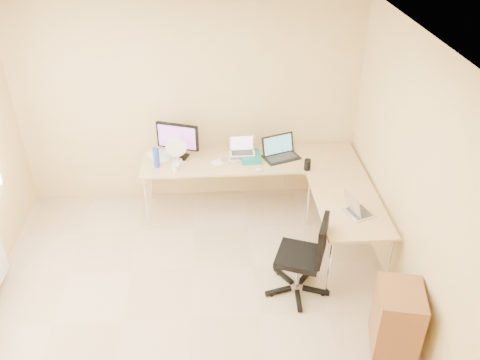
{
  "coord_description": "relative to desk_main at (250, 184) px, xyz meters",
  "views": [
    {
      "loc": [
        0.26,
        -3.46,
        3.77
      ],
      "look_at": [
        0.55,
        1.1,
        0.9
      ],
      "focal_mm": 37.46,
      "sensor_mm": 36.0,
      "label": 1
    }
  ],
  "objects": [
    {
      "name": "book_stack",
      "position": [
        0.0,
        0.01,
        0.39
      ],
      "size": [
        0.25,
        0.33,
        0.05
      ],
      "primitive_type": "cube",
      "rotation": [
        0.0,
        0.0,
        0.04
      ],
      "color": "#11746D",
      "rests_on": "desk_main"
    },
    {
      "name": "cd_stack",
      "position": [
        -0.31,
        -0.06,
        0.38
      ],
      "size": [
        0.16,
        0.16,
        0.03
      ],
      "primitive_type": "cylinder",
      "rotation": [
        0.0,
        0.0,
        0.24
      ],
      "color": "silver",
      "rests_on": "desk_main"
    },
    {
      "name": "keyboard",
      "position": [
        -0.27,
        -0.03,
        0.37
      ],
      "size": [
        0.44,
        0.28,
        0.02
      ],
      "primitive_type": "cube",
      "rotation": [
        0.0,
        0.0,
        0.41
      ],
      "color": "white",
      "rests_on": "desk_main"
    },
    {
      "name": "laptop_return",
      "position": [
        1.03,
        -1.2,
        0.47
      ],
      "size": [
        0.39,
        0.35,
        0.22
      ],
      "primitive_type": "cube",
      "rotation": [
        0.0,
        0.0,
        1.93
      ],
      "color": "silver",
      "rests_on": "desk_return"
    },
    {
      "name": "monitor",
      "position": [
        -0.88,
        0.11,
        0.59
      ],
      "size": [
        0.55,
        0.34,
        0.45
      ],
      "primitive_type": "cube",
      "rotation": [
        0.0,
        0.0,
        -0.34
      ],
      "color": "black",
      "rests_on": "desk_main"
    },
    {
      "name": "laptop_center",
      "position": [
        -0.1,
        0.05,
        0.52
      ],
      "size": [
        0.32,
        0.25,
        0.2
      ],
      "primitive_type": "cube",
      "rotation": [
        0.0,
        0.0,
        0.02
      ],
      "color": "silver",
      "rests_on": "desk_main"
    },
    {
      "name": "mug",
      "position": [
        -0.91,
        -0.23,
        0.41
      ],
      "size": [
        0.12,
        0.12,
        0.09
      ],
      "primitive_type": "imported",
      "rotation": [
        0.0,
        0.0,
        0.41
      ],
      "color": "white",
      "rests_on": "desk_main"
    },
    {
      "name": "white_box",
      "position": [
        -0.98,
        0.12,
        0.41
      ],
      "size": [
        0.25,
        0.19,
        0.08
      ],
      "primitive_type": "cube",
      "rotation": [
        0.0,
        0.0,
        -0.09
      ],
      "color": "silver",
      "rests_on": "desk_main"
    },
    {
      "name": "wall_right",
      "position": [
        1.38,
        -1.85,
        0.93
      ],
      "size": [
        0.0,
        4.5,
        4.5
      ],
      "primitive_type": "plane",
      "rotation": [
        1.57,
        0.0,
        -1.57
      ],
      "color": "tan",
      "rests_on": "ground"
    },
    {
      "name": "wall_back",
      "position": [
        -0.72,
        0.4,
        0.93
      ],
      "size": [
        4.5,
        0.0,
        4.5
      ],
      "primitive_type": "plane",
      "rotation": [
        1.57,
        0.0,
        0.0
      ],
      "color": "tan",
      "rests_on": "ground"
    },
    {
      "name": "office_chair",
      "position": [
        0.37,
        -1.51,
        0.14
      ],
      "size": [
        0.73,
        0.73,
        0.94
      ],
      "primitive_type": "cube",
      "rotation": [
        0.0,
        0.0,
        -0.36
      ],
      "color": "black",
      "rests_on": "ground"
    },
    {
      "name": "floor",
      "position": [
        -0.72,
        -1.85,
        -0.36
      ],
      "size": [
        4.5,
        4.5,
        0.0
      ],
      "primitive_type": "plane",
      "color": "tan",
      "rests_on": "ground"
    },
    {
      "name": "black_cup",
      "position": [
        0.65,
        -0.3,
        0.43
      ],
      "size": [
        0.1,
        0.1,
        0.13
      ],
      "primitive_type": "cylinder",
      "rotation": [
        0.0,
        0.0,
        -0.27
      ],
      "color": "black",
      "rests_on": "desk_main"
    },
    {
      "name": "laptop_black",
      "position": [
        0.38,
        0.0,
        0.5
      ],
      "size": [
        0.51,
        0.44,
        0.27
      ],
      "primitive_type": "cube",
      "rotation": [
        0.0,
        0.0,
        0.36
      ],
      "color": "black",
      "rests_on": "desk_main"
    },
    {
      "name": "cabinet",
      "position": [
        1.13,
        -2.3,
        -0.01
      ],
      "size": [
        0.48,
        0.55,
        0.66
      ],
      "primitive_type": "cube",
      "rotation": [
        0.0,
        0.0,
        -0.21
      ],
      "color": "olive",
      "rests_on": "ground"
    },
    {
      "name": "desk_fan",
      "position": [
        -0.89,
        -0.01,
        0.52
      ],
      "size": [
        0.26,
        0.26,
        0.32
      ],
      "primitive_type": "cylinder",
      "rotation": [
        0.0,
        0.0,
        -0.03
      ],
      "color": "white",
      "rests_on": "desk_main"
    },
    {
      "name": "ceiling",
      "position": [
        -0.72,
        -1.85,
        2.24
      ],
      "size": [
        4.5,
        4.5,
        0.0
      ],
      "primitive_type": "plane",
      "rotation": [
        3.14,
        0.0,
        0.0
      ],
      "color": "white",
      "rests_on": "ground"
    },
    {
      "name": "mouse",
      "position": [
        0.08,
        -0.3,
        0.38
      ],
      "size": [
        0.11,
        0.08,
        0.04
      ],
      "primitive_type": "ellipsoid",
      "rotation": [
        0.0,
        0.0,
        0.21
      ],
      "color": "beige",
      "rests_on": "desk_main"
    },
    {
      "name": "papers",
      "position": [
        -1.13,
        0.13,
        0.37
      ],
      "size": [
        0.34,
        0.37,
        0.01
      ],
      "primitive_type": "cube",
      "rotation": [
        0.0,
        0.0,
        0.5
      ],
      "color": "white",
      "rests_on": "desk_main"
    },
    {
      "name": "desk_return",
      "position": [
        0.98,
        -1.0,
        0.0
      ],
      "size": [
        0.7,
        1.3,
        0.73
      ],
      "primitive_type": "cube",
      "color": "tan",
      "rests_on": "ground"
    },
    {
      "name": "water_bottle",
      "position": [
        -1.13,
        -0.12,
        0.49
      ],
      "size": [
        0.09,
        0.09,
        0.26
      ],
      "primitive_type": "cylinder",
      "rotation": [
        0.0,
        0.0,
        -0.24
      ],
      "color": "#233FA2",
      "rests_on": "desk_main"
    },
    {
      "name": "desk_main",
      "position": [
        0.0,
        0.0,
        0.0
      ],
      "size": [
        2.65,
        0.7,
        0.73
      ],
      "primitive_type": "cube",
      "color": "tan",
      "rests_on": "ground"
    }
  ]
}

